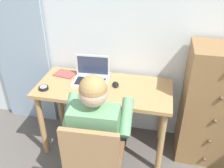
{
  "coord_description": "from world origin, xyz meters",
  "views": [
    {
      "loc": [
        0.14,
        -0.07,
        1.96
      ],
      "look_at": [
        -0.25,
        1.74,
        0.85
      ],
      "focal_mm": 39.04,
      "sensor_mm": 36.0,
      "label": 1
    }
  ],
  "objects_px": {
    "desk": "(104,96)",
    "dresser": "(212,106)",
    "desk_clock": "(44,88)",
    "notebook_pad": "(65,74)",
    "person_seated": "(98,126)",
    "laptop": "(91,76)",
    "computer_mouse": "(116,84)",
    "chair": "(94,160)"
  },
  "relations": [
    {
      "from": "dresser",
      "to": "notebook_pad",
      "type": "distance_m",
      "value": 1.48
    },
    {
      "from": "chair",
      "to": "dresser",
      "type": "bearing_deg",
      "value": 38.77
    },
    {
      "from": "dresser",
      "to": "computer_mouse",
      "type": "relative_size",
      "value": 11.96
    },
    {
      "from": "desk",
      "to": "dresser",
      "type": "xyz_separation_m",
      "value": [
        1.02,
        0.1,
        -0.04
      ]
    },
    {
      "from": "dresser",
      "to": "person_seated",
      "type": "distance_m",
      "value": 1.11
    },
    {
      "from": "dresser",
      "to": "desk_clock",
      "type": "xyz_separation_m",
      "value": [
        -1.56,
        -0.26,
        0.16
      ]
    },
    {
      "from": "notebook_pad",
      "to": "computer_mouse",
      "type": "bearing_deg",
      "value": -2.5
    },
    {
      "from": "dresser",
      "to": "notebook_pad",
      "type": "xyz_separation_m",
      "value": [
        -1.47,
        0.05,
        0.16
      ]
    },
    {
      "from": "computer_mouse",
      "to": "desk_clock",
      "type": "distance_m",
      "value": 0.68
    },
    {
      "from": "dresser",
      "to": "chair",
      "type": "bearing_deg",
      "value": -141.23
    },
    {
      "from": "dresser",
      "to": "person_seated",
      "type": "bearing_deg",
      "value": -148.84
    },
    {
      "from": "computer_mouse",
      "to": "desk_clock",
      "type": "xyz_separation_m",
      "value": [
        -0.65,
        -0.2,
        -0.0
      ]
    },
    {
      "from": "person_seated",
      "to": "computer_mouse",
      "type": "xyz_separation_m",
      "value": [
        0.04,
        0.51,
        0.09
      ]
    },
    {
      "from": "dresser",
      "to": "person_seated",
      "type": "relative_size",
      "value": 1.0
    },
    {
      "from": "person_seated",
      "to": "desk_clock",
      "type": "xyz_separation_m",
      "value": [
        -0.61,
        0.31,
        0.09
      ]
    },
    {
      "from": "dresser",
      "to": "chair",
      "type": "relative_size",
      "value": 1.37
    },
    {
      "from": "chair",
      "to": "desk_clock",
      "type": "distance_m",
      "value": 0.84
    },
    {
      "from": "person_seated",
      "to": "laptop",
      "type": "relative_size",
      "value": 3.37
    },
    {
      "from": "laptop",
      "to": "desk_clock",
      "type": "height_order",
      "value": "laptop"
    },
    {
      "from": "laptop",
      "to": "computer_mouse",
      "type": "height_order",
      "value": "laptop"
    },
    {
      "from": "person_seated",
      "to": "notebook_pad",
      "type": "distance_m",
      "value": 0.82
    },
    {
      "from": "chair",
      "to": "notebook_pad",
      "type": "xyz_separation_m",
      "value": [
        -0.53,
        0.81,
        0.27
      ]
    },
    {
      "from": "chair",
      "to": "computer_mouse",
      "type": "xyz_separation_m",
      "value": [
        0.03,
        0.69,
        0.28
      ]
    },
    {
      "from": "person_seated",
      "to": "computer_mouse",
      "type": "distance_m",
      "value": 0.52
    },
    {
      "from": "laptop",
      "to": "notebook_pad",
      "type": "relative_size",
      "value": 1.68
    },
    {
      "from": "dresser",
      "to": "laptop",
      "type": "xyz_separation_m",
      "value": [
        -1.17,
        -0.01,
        0.2
      ]
    },
    {
      "from": "chair",
      "to": "laptop",
      "type": "xyz_separation_m",
      "value": [
        -0.22,
        0.75,
        0.31
      ]
    },
    {
      "from": "desk",
      "to": "person_seated",
      "type": "height_order",
      "value": "person_seated"
    },
    {
      "from": "person_seated",
      "to": "notebook_pad",
      "type": "bearing_deg",
      "value": 129.54
    },
    {
      "from": "chair",
      "to": "laptop",
      "type": "bearing_deg",
      "value": 106.75
    },
    {
      "from": "chair",
      "to": "person_seated",
      "type": "bearing_deg",
      "value": 92.47
    },
    {
      "from": "dresser",
      "to": "desk",
      "type": "bearing_deg",
      "value": -174.45
    },
    {
      "from": "person_seated",
      "to": "laptop",
      "type": "distance_m",
      "value": 0.62
    },
    {
      "from": "laptop",
      "to": "computer_mouse",
      "type": "xyz_separation_m",
      "value": [
        0.25,
        -0.05,
        -0.04
      ]
    },
    {
      "from": "desk",
      "to": "person_seated",
      "type": "bearing_deg",
      "value": -81.76
    },
    {
      "from": "dresser",
      "to": "person_seated",
      "type": "height_order",
      "value": "dresser"
    },
    {
      "from": "laptop",
      "to": "notebook_pad",
      "type": "xyz_separation_m",
      "value": [
        -0.3,
        0.06,
        -0.05
      ]
    },
    {
      "from": "computer_mouse",
      "to": "desk",
      "type": "bearing_deg",
      "value": 177.68
    },
    {
      "from": "desk",
      "to": "laptop",
      "type": "bearing_deg",
      "value": 149.17
    },
    {
      "from": "dresser",
      "to": "desk_clock",
      "type": "relative_size",
      "value": 13.29
    },
    {
      "from": "chair",
      "to": "desk_clock",
      "type": "bearing_deg",
      "value": 141.22
    },
    {
      "from": "desk",
      "to": "dresser",
      "type": "distance_m",
      "value": 1.03
    }
  ]
}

